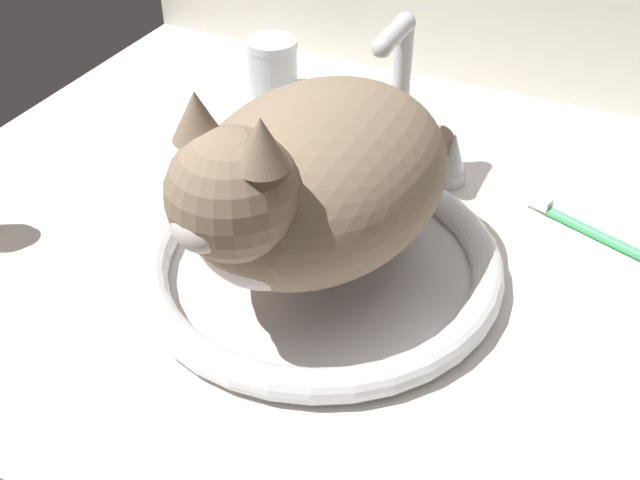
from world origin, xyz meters
TOP-DOWN VIEW (x-y plane):
  - countertop at (0.00, 0.00)cm, footprint 102.35×75.54cm
  - sink_basin at (-3.38, -7.01)cm, footprint 34.47×34.47cm
  - faucet at (-3.38, 12.80)cm, footprint 16.27×9.61cm
  - cat at (-3.79, -8.78)cm, footprint 25.76×38.35cm
  - metal_jar at (-25.08, 24.86)cm, footprint 6.71×6.71cm
  - toothbrush at (19.97, 9.60)cm, footprint 17.20×7.54cm

SIDE VIEW (x-z plane):
  - countertop at x=0.00cm, z-range 0.00..3.00cm
  - toothbrush at x=19.97cm, z-range 2.77..4.47cm
  - sink_basin at x=-3.38cm, z-range 2.84..5.81cm
  - metal_jar at x=-25.08cm, z-range 3.02..10.19cm
  - faucet at x=-3.38cm, z-range 0.80..19.32cm
  - cat at x=-3.79cm, z-range 4.47..24.03cm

